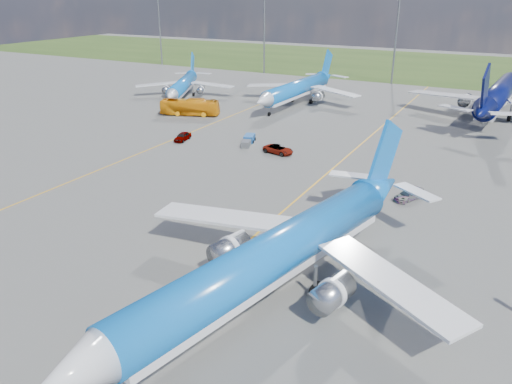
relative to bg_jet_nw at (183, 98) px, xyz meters
The scene contains 14 objects.
ground 83.03m from the bg_jet_nw, 53.24° to the right, with size 400.00×400.00×0.00m, color #545452.
grass_strip 97.14m from the bg_jet_nw, 59.24° to the left, with size 400.00×80.00×0.01m, color #2D4719.
taxiway_lines 63.19m from the bg_jet_nw, 37.91° to the right, with size 60.25×160.00×0.02m.
floodlight_masts 74.90m from the bg_jet_nw, 36.07° to the left, with size 202.20×0.50×22.70m.
bg_jet_nw is the anchor object (origin of this frame).
bg_jet_nnw 27.94m from the bg_jet_nw, 12.73° to the left, with size 29.97×39.33×10.30m, color blue, non-canonical shape.
bg_jet_n 69.91m from the bg_jet_nw, 12.78° to the left, with size 37.13×48.73×12.76m, color #070C3D, non-canonical shape.
main_airliner 86.72m from the bg_jet_nw, 49.44° to the right, with size 33.91×44.51×11.66m, color blue, non-canonical shape.
uld_container 94.10m from the bg_jet_nw, 56.67° to the right, with size 1.58×1.97×1.58m, color blue.
apron_bus 18.40m from the bg_jet_nw, 49.90° to the right, with size 2.87×12.27×3.42m, color orange.
service_car_a 37.08m from the bg_jet_nw, 54.48° to the right, with size 1.70×4.23×1.44m, color #999999.
service_car_b 48.99m from the bg_jet_nw, 36.34° to the right, with size 2.32×5.03×1.40m, color #999999.
service_car_c 72.95m from the bg_jet_nw, 31.82° to the right, with size 1.74×4.27×1.24m, color #999999.
baggage_tug_c 41.82m from the bg_jet_nw, 39.04° to the right, with size 3.03×5.66×1.23m.
Camera 1 is at (22.54, -31.69, 24.51)m, focal length 35.00 mm.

